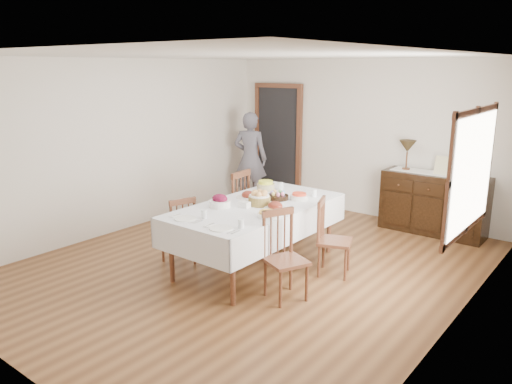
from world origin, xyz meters
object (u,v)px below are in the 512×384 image
Objects in this scene: chair_left_near at (179,230)px; chair_right_far at (331,237)px; dining_table at (256,212)px; chair_left_far at (233,206)px; sideboard at (434,203)px; table_lamp at (408,147)px; person at (250,155)px; chair_right_near at (284,255)px.

chair_left_near is 1.91m from chair_right_far.
dining_table is 2.23× the size of chair_left_far.
table_lamp reaches higher than sideboard.
chair_right_far is 0.52× the size of person.
dining_table is 1.54× the size of sideboard.
chair_right_near is 1.04× the size of chair_right_far.
table_lamp reaches higher than chair_left_near.
chair_left_near is 0.85× the size of chair_left_far.
dining_table is at bearing 81.18° from chair_right_near.
dining_table is 3.01m from sideboard.
chair_right_far is 2.37m from sideboard.
chair_right_far is (1.67, 0.92, 0.02)m from chair_left_near.
chair_left_far is at bearing 64.31° from chair_right_far.
sideboard is 3.29m from person.
chair_right_near is at bearing 153.55° from chair_right_far.
chair_left_near is at bearing -116.71° from table_lamp.
table_lamp is (-0.48, 0.01, 0.81)m from sideboard.
chair_left_far reaches higher than sideboard.
dining_table is 2.52× the size of chair_right_far.
dining_table is 1.31× the size of person.
dining_table is at bearing -115.96° from sideboard.
chair_right_near is at bearing -99.51° from sideboard.
table_lamp is (0.06, 3.21, 0.78)m from chair_right_near.
sideboard is at bearing 14.87° from chair_right_near.
person reaches higher than table_lamp.
chair_left_far reaches higher than chair_left_near.
chair_right_far is at bearing -100.96° from sideboard.
table_lamp reaches higher than dining_table.
sideboard reaches higher than chair_left_near.
person reaches higher than chair_right_near.
chair_right_near is at bearing 52.92° from chair_left_far.
person is (-1.12, 2.85, 0.45)m from chair_left_near.
person is at bearing 68.38° from chair_right_near.
person is (-3.24, -0.40, 0.44)m from sideboard.
sideboard reaches higher than dining_table.
chair_right_near is at bearing -91.05° from table_lamp.
chair_right_near is 2.13× the size of table_lamp.
sideboard is at bearing 164.96° from chair_left_near.
dining_table is at bearing -107.13° from table_lamp.
chair_left_far is 1.13× the size of chair_right_far.
table_lamp is (2.76, 0.41, 0.37)m from person.
chair_left_near is 1.07m from chair_left_far.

